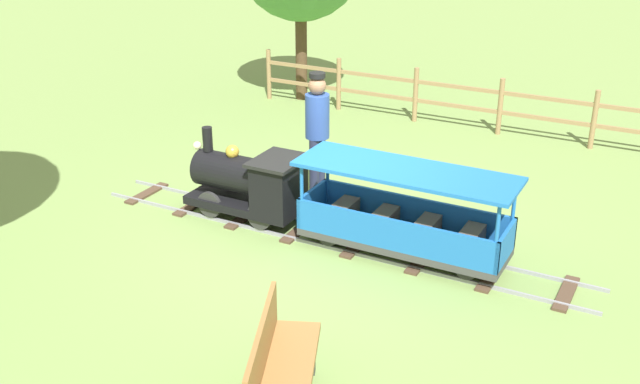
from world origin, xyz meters
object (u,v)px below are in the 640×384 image
(locomotive, at_px, (250,182))
(conductor_person, at_px, (317,125))
(passenger_car, at_px, (404,221))
(park_bench, at_px, (280,373))

(locomotive, xyz_separation_m, conductor_person, (0.99, -0.37, 0.47))
(passenger_car, relative_size, park_bench, 1.74)
(passenger_car, xyz_separation_m, park_bench, (-2.87, -0.16, -0.01))
(locomotive, distance_m, park_bench, 3.56)
(locomotive, distance_m, passenger_car, 1.94)
(passenger_car, relative_size, conductor_person, 1.45)
(conductor_person, xyz_separation_m, park_bench, (-3.86, -1.74, -0.54))
(locomotive, distance_m, conductor_person, 1.15)
(passenger_car, distance_m, conductor_person, 1.93)
(park_bench, bearing_deg, locomotive, 36.23)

